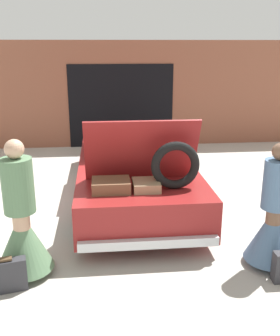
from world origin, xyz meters
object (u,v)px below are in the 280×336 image
at_px(person_left, 22,229).
at_px(suitcase_beside_left_person, 6,276).
at_px(car, 133,166).
at_px(person_right, 273,224).

bearing_deg(person_left, suitcase_beside_left_person, -29.71).
bearing_deg(car, suitcase_beside_left_person, -120.27).
relative_size(car, suitcase_beside_left_person, 10.42).
bearing_deg(person_right, car, 44.01).
xyz_separation_m(person_right, suitcase_beside_left_person, (-3.21, -0.26, -0.37)).
distance_m(car, person_right, 3.03).
bearing_deg(person_right, person_left, 101.97).
bearing_deg(person_left, person_right, 81.17).
relative_size(person_left, suitcase_beside_left_person, 3.59).
height_order(car, person_right, car).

